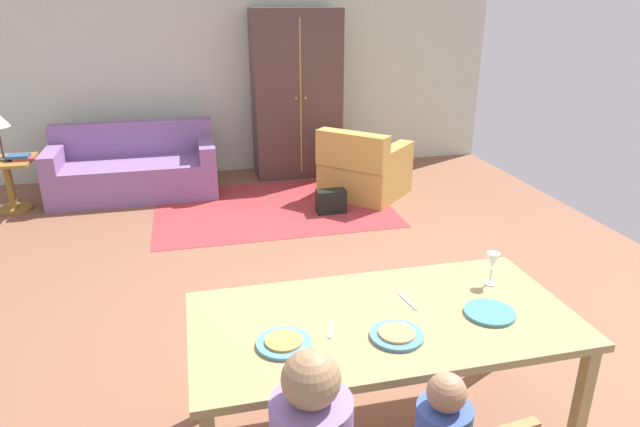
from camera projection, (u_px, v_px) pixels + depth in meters
name	position (u px, v px, depth m)	size (l,w,h in m)	color
ground_plane	(296.00, 274.00, 4.79)	(6.67, 6.40, 0.02)	brown
back_wall	(246.00, 68.00, 7.23)	(6.67, 0.10, 2.70)	silver
dining_table	(383.00, 329.00, 2.75)	(1.88, 0.93, 0.76)	#A28953
plate_near_man	(284.00, 343.00, 2.50)	(0.25, 0.25, 0.02)	teal
pizza_near_man	(284.00, 341.00, 2.49)	(0.17, 0.17, 0.01)	gold
plate_near_child	(397.00, 336.00, 2.55)	(0.25, 0.25, 0.02)	teal
pizza_near_child	(397.00, 333.00, 2.55)	(0.17, 0.17, 0.01)	#E6A353
plate_near_woman	(490.00, 313.00, 2.74)	(0.25, 0.25, 0.02)	teal
wine_glass	(492.00, 262.00, 2.98)	(0.07, 0.07, 0.19)	silver
fork	(330.00, 329.00, 2.61)	(0.02, 0.15, 0.01)	silver
knife	(408.00, 302.00, 2.85)	(0.01, 0.17, 0.01)	silver
area_rug	(273.00, 207.00, 6.27)	(2.60, 1.80, 0.01)	#A33135
couch	(135.00, 170.00, 6.60)	(1.89, 0.86, 0.82)	#815D94
armchair	(363.00, 170.00, 6.54)	(1.21, 1.21, 0.82)	#BE9244
armoire	(296.00, 95.00, 7.12)	(1.10, 0.59, 2.10)	#4C3733
side_table	(8.00, 178.00, 6.06)	(0.56, 0.56, 0.58)	olive
book_lower	(25.00, 158.00, 5.99)	(0.22, 0.16, 0.03)	#9D3A34
book_upper	(18.00, 156.00, 5.97)	(0.22, 0.16, 0.03)	#2D4D83
handbag	(331.00, 201.00, 6.08)	(0.32, 0.16, 0.26)	black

